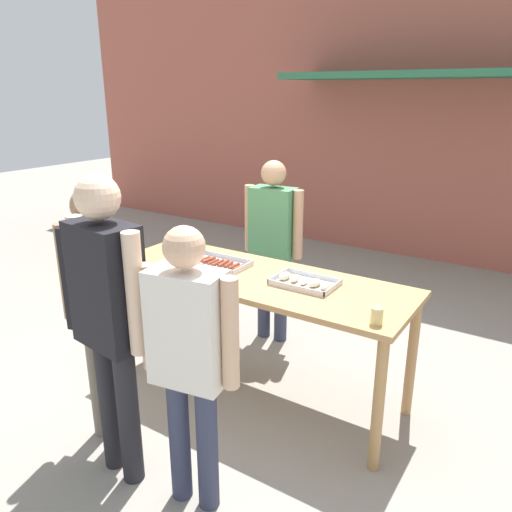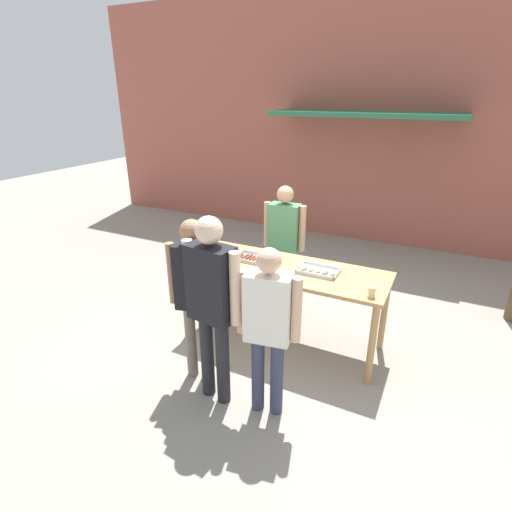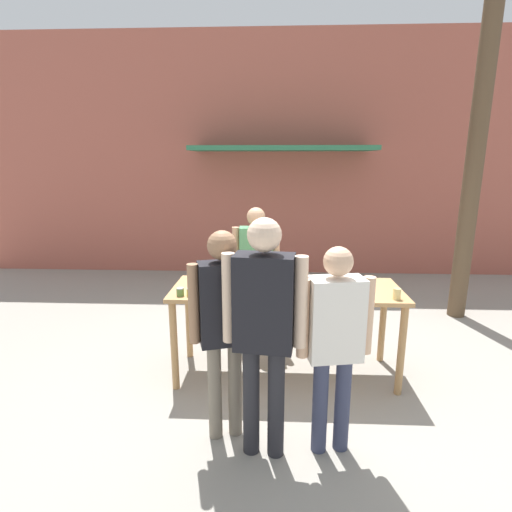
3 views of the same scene
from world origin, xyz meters
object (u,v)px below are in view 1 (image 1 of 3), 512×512
(person_server_behind_table, at_px, (273,236))
(person_customer_waiting_in_line, at_px, (109,307))
(food_tray_buns, at_px, (304,282))
(condiment_jar_mustard, at_px, (128,257))
(person_customer_holding_hotdog, at_px, (99,294))
(beer_cup, at_px, (377,316))
(condiment_jar_ketchup, at_px, (137,259))
(food_tray_sausages, at_px, (218,263))
(person_customer_with_cup, at_px, (189,349))

(person_server_behind_table, bearing_deg, person_customer_waiting_in_line, -89.00)
(person_server_behind_table, xyz_separation_m, person_customer_waiting_in_line, (0.15, -1.98, 0.10))
(food_tray_buns, bearing_deg, person_customer_waiting_in_line, -115.33)
(condiment_jar_mustard, relative_size, person_customer_holding_hotdog, 0.05)
(beer_cup, bearing_deg, person_customer_holding_hotdog, -155.03)
(condiment_jar_ketchup, bearing_deg, person_customer_waiting_in_line, -51.35)
(condiment_jar_mustard, distance_m, person_server_behind_table, 1.27)
(food_tray_sausages, xyz_separation_m, person_customer_holding_hotdog, (-0.14, -1.02, 0.07))
(person_server_behind_table, bearing_deg, beer_cup, -41.98)
(food_tray_sausages, height_order, person_server_behind_table, person_server_behind_table)
(food_tray_sausages, distance_m, food_tray_buns, 0.75)
(food_tray_sausages, relative_size, condiment_jar_mustard, 6.03)
(person_customer_holding_hotdog, bearing_deg, person_customer_with_cup, 154.16)
(person_customer_waiting_in_line, bearing_deg, person_server_behind_table, -78.39)
(condiment_jar_mustard, bearing_deg, person_customer_with_cup, -32.26)
(food_tray_sausages, relative_size, beer_cup, 4.61)
(food_tray_sausages, relative_size, condiment_jar_ketchup, 6.03)
(person_server_behind_table, height_order, person_customer_holding_hotdog, person_customer_holding_hotdog)
(beer_cup, bearing_deg, food_tray_buns, 153.66)
(food_tray_buns, height_order, condiment_jar_ketchup, condiment_jar_ketchup)
(food_tray_sausages, bearing_deg, condiment_jar_ketchup, -149.54)
(condiment_jar_mustard, relative_size, condiment_jar_ketchup, 1.00)
(condiment_jar_ketchup, distance_m, beer_cup, 1.92)
(condiment_jar_ketchup, distance_m, person_customer_with_cup, 1.49)
(beer_cup, height_order, person_customer_with_cup, person_customer_with_cup)
(condiment_jar_mustard, relative_size, person_customer_waiting_in_line, 0.04)
(food_tray_buns, distance_m, condiment_jar_mustard, 1.42)
(person_customer_holding_hotdog, bearing_deg, food_tray_sausages, -114.59)
(person_customer_holding_hotdog, distance_m, person_customer_with_cup, 0.84)
(food_tray_sausages, xyz_separation_m, food_tray_buns, (0.75, -0.00, 0.01))
(food_tray_buns, xyz_separation_m, person_customer_with_cup, (-0.06, -1.15, -0.00))
(person_server_behind_table, bearing_deg, food_tray_buns, -50.20)
(condiment_jar_mustard, height_order, beer_cup, beer_cup)
(food_tray_sausages, bearing_deg, person_customer_with_cup, -59.19)
(condiment_jar_mustard, relative_size, person_customer_with_cup, 0.05)
(condiment_jar_mustard, distance_m, condiment_jar_ketchup, 0.10)
(food_tray_buns, distance_m, person_server_behind_table, 1.06)
(person_customer_holding_hotdog, bearing_deg, condiment_jar_mustard, -71.48)
(condiment_jar_ketchup, relative_size, beer_cup, 0.76)
(condiment_jar_mustard, relative_size, person_server_behind_table, 0.05)
(food_tray_buns, xyz_separation_m, beer_cup, (0.63, -0.31, 0.03))
(person_customer_with_cup, height_order, person_customer_waiting_in_line, person_customer_waiting_in_line)
(condiment_jar_mustard, height_order, person_customer_waiting_in_line, person_customer_waiting_in_line)
(food_tray_buns, distance_m, person_customer_with_cup, 1.15)
(person_server_behind_table, distance_m, person_customer_holding_hotdog, 1.80)
(condiment_jar_mustard, height_order, person_server_behind_table, person_server_behind_table)
(condiment_jar_ketchup, xyz_separation_m, beer_cup, (1.92, 0.00, 0.01))
(person_customer_holding_hotdog, bearing_deg, person_server_behind_table, -112.14)
(condiment_jar_ketchup, bearing_deg, food_tray_sausages, 30.46)
(person_server_behind_table, bearing_deg, person_customer_holding_hotdog, -98.58)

